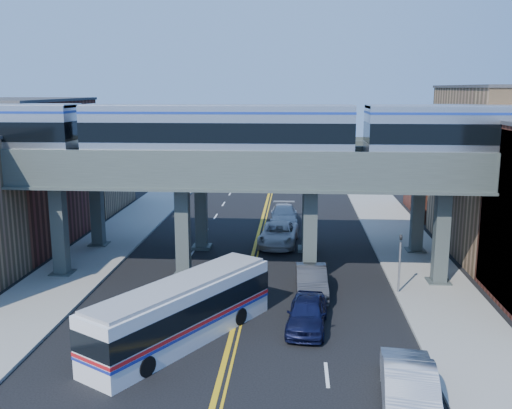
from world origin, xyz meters
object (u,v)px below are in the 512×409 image
(car_lane_b, at_px, (311,281))
(car_parked_curb, at_px, (408,381))
(stop_sign, at_px, (244,279))
(car_lane_a, at_px, (307,313))
(transit_bus, at_px, (183,312))
(car_lane_c, at_px, (279,234))
(traffic_signal, at_px, (400,257))
(transit_train, at_px, (218,132))
(car_lane_d, at_px, (284,215))

(car_lane_b, distance_m, car_parked_curb, 12.12)
(stop_sign, relative_size, car_lane_a, 0.55)
(stop_sign, bearing_deg, car_parked_curb, -51.39)
(transit_bus, bearing_deg, stop_sign, -0.81)
(car_lane_b, height_order, car_lane_c, car_lane_c)
(traffic_signal, bearing_deg, car_lane_b, -175.93)
(car_lane_c, relative_size, car_parked_curb, 1.08)
(transit_bus, height_order, car_parked_curb, transit_bus)
(transit_train, xyz_separation_m, stop_sign, (1.98, -5.00, -7.63))
(car_lane_d, bearing_deg, traffic_signal, -68.63)
(transit_train, relative_size, car_lane_b, 9.94)
(traffic_signal, bearing_deg, car_lane_c, 125.27)
(traffic_signal, bearing_deg, transit_train, 169.59)
(traffic_signal, bearing_deg, car_parked_curb, -98.15)
(transit_train, distance_m, transit_bus, 12.07)
(transit_train, xyz_separation_m, car_lane_a, (5.41, -7.22, -8.57))
(transit_train, relative_size, car_lane_a, 10.50)
(transit_train, distance_m, traffic_signal, 13.14)
(car_lane_c, height_order, car_lane_d, same)
(stop_sign, height_order, car_lane_a, stop_sign)
(stop_sign, bearing_deg, transit_bus, -122.13)
(car_lane_a, height_order, car_lane_b, car_lane_b)
(car_lane_a, relative_size, car_lane_c, 0.79)
(traffic_signal, xyz_separation_m, car_lane_b, (-5.13, -0.37, -1.47))
(traffic_signal, xyz_separation_m, car_lane_d, (-7.15, 17.29, -1.46))
(traffic_signal, relative_size, car_lane_c, 0.68)
(stop_sign, xyz_separation_m, car_lane_c, (1.50, 13.46, -0.92))
(traffic_signal, distance_m, car_parked_curb, 12.19)
(transit_train, relative_size, car_lane_d, 8.70)
(transit_train, distance_m, stop_sign, 9.34)
(transit_bus, bearing_deg, car_lane_a, -41.47)
(transit_train, bearing_deg, stop_sign, -68.37)
(car_lane_d, bearing_deg, transit_bus, -101.13)
(car_lane_a, bearing_deg, transit_train, 132.09)
(car_lane_d, bearing_deg, transit_train, -104.82)
(stop_sign, bearing_deg, car_lane_d, 85.07)
(car_lane_a, distance_m, car_lane_b, 4.87)
(car_lane_d, xyz_separation_m, car_parked_curb, (5.43, -29.28, 0.08))
(traffic_signal, xyz_separation_m, car_lane_c, (-7.40, 10.46, -1.46))
(transit_train, xyz_separation_m, traffic_signal, (10.88, -2.00, -7.09))
(transit_bus, relative_size, car_lane_d, 1.84)
(car_lane_c, bearing_deg, transit_bus, -98.60)
(car_lane_a, height_order, car_parked_curb, car_parked_curb)
(car_lane_a, distance_m, car_parked_curb, 7.74)
(transit_train, bearing_deg, car_parked_curb, -56.78)
(traffic_signal, relative_size, transit_bus, 0.38)
(transit_train, bearing_deg, car_lane_d, 76.28)
(transit_train, bearing_deg, car_lane_a, -53.17)
(traffic_signal, distance_m, car_lane_b, 5.35)
(car_parked_curb, bearing_deg, car_lane_a, -54.88)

